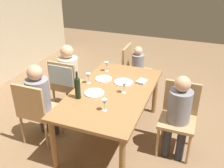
% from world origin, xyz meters
% --- Properties ---
extents(ground_plane, '(10.00, 10.00, 0.00)m').
position_xyz_m(ground_plane, '(0.00, 0.00, 0.00)').
color(ground_plane, '#846647').
extents(dining_table, '(1.75, 0.99, 0.73)m').
position_xyz_m(dining_table, '(0.00, 0.00, 0.65)').
color(dining_table, olive).
rests_on(dining_table, ground_plane).
extents(chair_near, '(0.44, 0.44, 0.92)m').
position_xyz_m(chair_near, '(0.09, -0.88, 0.53)').
color(chair_near, tan).
rests_on(chair_near, ground_plane).
extents(chair_far_left, '(0.44, 0.44, 0.92)m').
position_xyz_m(chair_far_left, '(-0.48, 0.88, 0.53)').
color(chair_far_left, tan).
rests_on(chair_far_left, ground_plane).
extents(chair_far_right, '(0.46, 0.44, 0.92)m').
position_xyz_m(chair_far_right, '(0.27, 0.88, 0.59)').
color(chair_far_right, tan).
rests_on(chair_far_right, ground_plane).
extents(chair_right_end, '(0.44, 0.44, 0.92)m').
position_xyz_m(chair_right_end, '(1.26, 0.09, 0.53)').
color(chair_right_end, tan).
rests_on(chair_right_end, ground_plane).
extents(person_woman_host, '(0.33, 0.28, 1.09)m').
position_xyz_m(person_woman_host, '(-0.03, -0.88, 0.63)').
color(person_woman_host, '#33333D').
rests_on(person_woman_host, ground_plane).
extents(person_man_bearded, '(0.34, 0.30, 1.12)m').
position_xyz_m(person_man_bearded, '(-0.37, 0.88, 0.65)').
color(person_man_bearded, '#33333D').
rests_on(person_man_bearded, ground_plane).
extents(person_man_guest, '(0.35, 0.30, 1.13)m').
position_xyz_m(person_man_guest, '(0.42, 0.88, 0.65)').
color(person_man_guest, '#33333D').
rests_on(person_man_guest, ground_plane).
extents(person_child_small, '(0.22, 0.25, 0.94)m').
position_xyz_m(person_child_small, '(1.26, -0.02, 0.56)').
color(person_child_small, '#33333D').
rests_on(person_child_small, ground_plane).
extents(wine_bottle_tall_green, '(0.07, 0.07, 0.36)m').
position_xyz_m(wine_bottle_tall_green, '(-0.32, 0.33, 0.88)').
color(wine_bottle_tall_green, black).
rests_on(wine_bottle_tall_green, dining_table).
extents(wine_glass_near_left, '(0.07, 0.07, 0.15)m').
position_xyz_m(wine_glass_near_left, '(-0.47, -0.09, 0.83)').
color(wine_glass_near_left, silver).
rests_on(wine_glass_near_left, dining_table).
extents(wine_glass_centre, '(0.07, 0.07, 0.15)m').
position_xyz_m(wine_glass_centre, '(0.09, 0.38, 0.83)').
color(wine_glass_centre, silver).
rests_on(wine_glass_centre, dining_table).
extents(wine_glass_near_right, '(0.07, 0.07, 0.15)m').
position_xyz_m(wine_glass_near_right, '(0.01, -0.16, 0.83)').
color(wine_glass_near_right, silver).
rests_on(wine_glass_near_right, dining_table).
extents(wine_glass_far, '(0.07, 0.07, 0.15)m').
position_xyz_m(wine_glass_far, '(0.56, 0.30, 0.83)').
color(wine_glass_far, silver).
rests_on(wine_glass_far, dining_table).
extents(dinner_plate_host, '(0.26, 0.26, 0.01)m').
position_xyz_m(dinner_plate_host, '(-0.15, 0.19, 0.74)').
color(dinner_plate_host, silver).
rests_on(dinner_plate_host, dining_table).
extents(dinner_plate_guest_left, '(0.24, 0.24, 0.01)m').
position_xyz_m(dinner_plate_guest_left, '(0.28, 0.24, 0.74)').
color(dinner_plate_guest_left, white).
rests_on(dinner_plate_guest_left, dining_table).
extents(dinner_plate_guest_right, '(0.26, 0.26, 0.01)m').
position_xyz_m(dinner_plate_guest_right, '(0.28, -0.06, 0.74)').
color(dinner_plate_guest_right, white).
rests_on(dinner_plate_guest_right, dining_table).
extents(folded_napkin, '(0.18, 0.15, 0.03)m').
position_xyz_m(folded_napkin, '(0.38, -0.30, 0.74)').
color(folded_napkin, '#ADC6D6').
rests_on(folded_napkin, dining_table).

